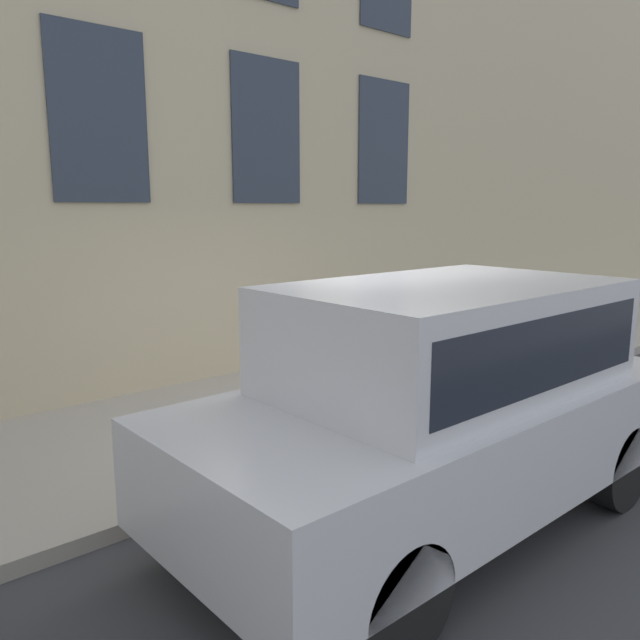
% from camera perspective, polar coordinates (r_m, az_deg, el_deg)
% --- Properties ---
extents(ground_plane, '(80.00, 80.00, 0.00)m').
position_cam_1_polar(ground_plane, '(6.34, 3.40, -12.29)').
color(ground_plane, '#38383A').
extents(sidewalk, '(3.05, 60.00, 0.13)m').
position_cam_1_polar(sidewalk, '(7.41, -4.94, -8.37)').
color(sidewalk, '#A8A093').
rests_on(sidewalk, ground_plane).
extents(fire_hydrant, '(0.35, 0.46, 0.69)m').
position_cam_1_polar(fire_hydrant, '(6.47, -2.73, -7.26)').
color(fire_hydrant, gold).
rests_on(fire_hydrant, sidewalk).
extents(person, '(0.34, 0.22, 1.40)m').
position_cam_1_polar(person, '(6.97, 2.52, -1.79)').
color(person, '#998466').
rests_on(person, sidewalk).
extents(parked_truck_silver_near, '(1.87, 4.30, 1.88)m').
position_cam_1_polar(parked_truck_silver_near, '(4.86, 11.06, -6.34)').
color(parked_truck_silver_near, black).
rests_on(parked_truck_silver_near, ground_plane).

